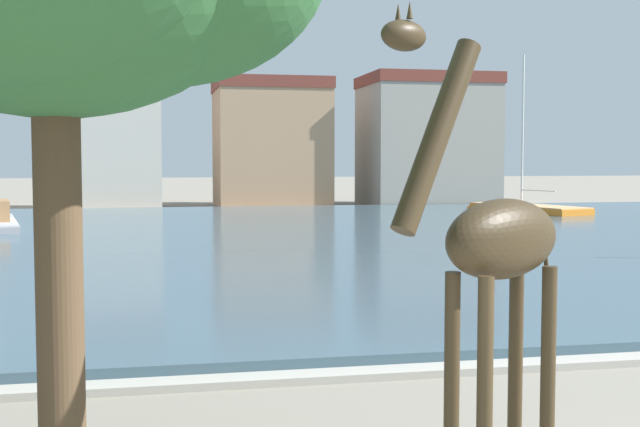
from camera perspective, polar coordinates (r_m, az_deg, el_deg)
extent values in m
cube|color=#3D5666|center=(32.86, -6.19, -1.76)|extent=(90.69, 41.07, 0.28)
cube|color=#ADA89E|center=(12.60, 3.11, -11.02)|extent=(90.69, 0.50, 0.12)
cylinder|color=#382B19|center=(8.28, 11.32, -11.67)|extent=(0.16, 0.16, 2.15)
cylinder|color=#382B19|center=(8.52, 9.09, -11.20)|extent=(0.16, 0.16, 2.15)
cylinder|color=#382B19|center=(9.14, 15.48, -10.26)|extent=(0.16, 0.16, 2.15)
cylinder|color=#382B19|center=(9.36, 13.36, -9.89)|extent=(0.16, 0.16, 2.15)
ellipsoid|color=#382B19|center=(8.58, 12.53, -1.73)|extent=(1.76, 1.37, 0.82)
cylinder|color=#382B19|center=(7.72, 8.08, 5.38)|extent=(1.09, 0.77, 1.84)
ellipsoid|color=#382B19|center=(7.46, 5.81, 12.13)|extent=(0.58, 0.49, 0.27)
cone|color=#382B19|center=(7.45, 6.22, 13.82)|extent=(0.06, 0.06, 0.16)
cone|color=#382B19|center=(7.54, 5.42, 13.70)|extent=(0.06, 0.06, 0.16)
cylinder|color=#382B19|center=(9.27, 15.38, -3.51)|extent=(0.22, 0.16, 0.87)
cube|color=orange|center=(49.02, 14.19, 0.15)|extent=(4.44, 8.19, 0.62)
ellipsoid|color=orange|center=(51.85, 11.45, 0.38)|extent=(2.81, 3.23, 0.59)
cube|color=#E2A56E|center=(49.00, 14.20, 0.55)|extent=(4.35, 8.03, 0.06)
cylinder|color=silver|center=(49.40, 13.82, 5.59)|extent=(0.12, 0.12, 8.69)
cylinder|color=silver|center=(48.38, 14.84, 1.53)|extent=(0.83, 2.66, 0.08)
cylinder|color=brown|center=(8.69, -17.54, -5.67)|extent=(0.47, 0.47, 3.75)
cube|color=beige|center=(56.90, -13.78, 4.33)|extent=(5.66, 5.11, 7.95)
cube|color=brown|center=(57.12, -13.85, 8.73)|extent=(5.77, 5.21, 0.80)
cube|color=tan|center=(58.67, -3.43, 4.48)|extent=(7.67, 7.19, 8.10)
cube|color=brown|center=(58.89, -3.45, 8.82)|extent=(7.83, 7.33, 0.80)
cube|color=gray|center=(60.07, 7.36, 4.64)|extent=(8.85, 7.15, 8.53)
cube|color=brown|center=(60.33, 7.40, 9.08)|extent=(9.03, 7.29, 0.80)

